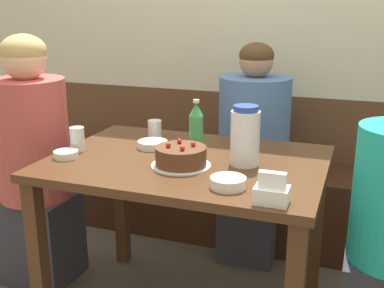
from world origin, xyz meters
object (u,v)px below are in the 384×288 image
at_px(person_teal_shirt, 34,166).
at_px(person_grey_tee, 253,156).
at_px(bowl_rice_small, 66,154).
at_px(bowl_side_dish, 153,144).
at_px(soju_bottle, 196,126).
at_px(glass_tumbler_short, 155,129).
at_px(bench_seat, 236,201).
at_px(birthday_cake, 181,157).
at_px(bowl_soup_white, 228,182).
at_px(water_pitcher, 245,136).
at_px(napkin_holder, 272,192).
at_px(glass_water_tall, 77,139).

relative_size(person_teal_shirt, person_grey_tee, 1.05).
xyz_separation_m(bowl_rice_small, bowl_side_dish, (0.28, 0.25, 0.00)).
height_order(bowl_rice_small, person_grey_tee, person_grey_tee).
distance_m(soju_bottle, bowl_side_dish, 0.21).
height_order(bowl_rice_small, glass_tumbler_short, glass_tumbler_short).
relative_size(soju_bottle, person_teal_shirt, 0.18).
distance_m(bowl_rice_small, person_grey_tee, 1.03).
bearing_deg(person_teal_shirt, person_grey_tee, 32.30).
height_order(bench_seat, bowl_rice_small, bowl_rice_small).
bearing_deg(bowl_side_dish, person_grey_tee, 59.96).
height_order(birthday_cake, person_grey_tee, person_grey_tee).
distance_m(birthday_cake, bowl_soup_white, 0.28).
height_order(bench_seat, soju_bottle, soju_bottle).
relative_size(water_pitcher, glass_tumbler_short, 2.84).
bearing_deg(water_pitcher, birthday_cake, -155.37).
height_order(bench_seat, glass_tumbler_short, glass_tumbler_short).
relative_size(bowl_soup_white, bowl_rice_small, 1.25).
bearing_deg(bench_seat, napkin_holder, -70.43).
bearing_deg(birthday_cake, napkin_holder, -30.69).
xyz_separation_m(bench_seat, bowl_side_dish, (-0.20, -0.73, 0.54)).
relative_size(water_pitcher, person_grey_tee, 0.20).
xyz_separation_m(bowl_soup_white, bowl_side_dish, (-0.44, 0.35, -0.00)).
bearing_deg(soju_bottle, bowl_side_dish, -163.09).
distance_m(person_teal_shirt, person_grey_tee, 1.12).
bearing_deg(person_grey_tee, napkin_holder, 15.93).
bearing_deg(bowl_soup_white, water_pitcher, 91.68).
bearing_deg(soju_bottle, napkin_holder, -48.58).
distance_m(bowl_rice_small, bowl_side_dish, 0.38).
height_order(bowl_side_dish, person_teal_shirt, person_teal_shirt).
distance_m(water_pitcher, glass_water_tall, 0.73).
distance_m(soju_bottle, napkin_holder, 0.65).
bearing_deg(person_grey_tee, bowl_soup_white, 7.29).
bearing_deg(glass_water_tall, bowl_soup_white, -14.94).
relative_size(bench_seat, bowl_side_dish, 19.07).
bearing_deg(birthday_cake, person_grey_tee, 80.98).
relative_size(birthday_cake, glass_water_tall, 2.26).
height_order(bowl_side_dish, glass_water_tall, glass_water_tall).
bearing_deg(bench_seat, birthday_cake, -89.38).
distance_m(bowl_side_dish, glass_water_tall, 0.33).
xyz_separation_m(bench_seat, glass_tumbler_short, (-0.26, -0.58, 0.56)).
bearing_deg(soju_bottle, birthday_cake, -84.51).
bearing_deg(bench_seat, bowl_rice_small, -115.72).
distance_m(napkin_holder, person_teal_shirt, 1.31).
xyz_separation_m(glass_water_tall, person_grey_tee, (0.61, 0.72, -0.23)).
height_order(bench_seat, birthday_cake, birthday_cake).
bearing_deg(person_teal_shirt, napkin_holder, -17.79).
height_order(water_pitcher, glass_tumbler_short, water_pitcher).
bearing_deg(birthday_cake, bowl_side_dish, 137.71).
xyz_separation_m(bowl_side_dish, person_teal_shirt, (-0.62, -0.03, -0.16)).
bearing_deg(birthday_cake, soju_bottle, 95.49).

